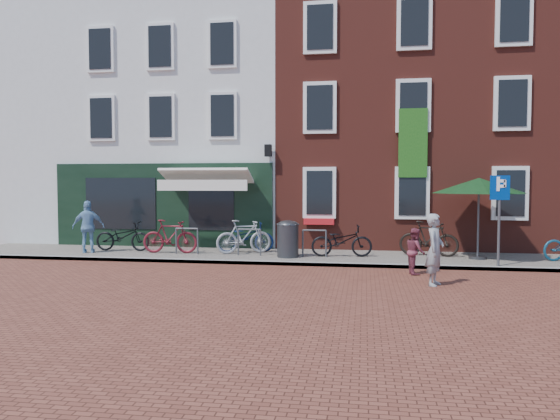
% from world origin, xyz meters
% --- Properties ---
extents(ground, '(80.00, 80.00, 0.00)m').
position_xyz_m(ground, '(0.00, 0.00, 0.00)').
color(ground, brown).
extents(sidewalk, '(24.00, 3.00, 0.10)m').
position_xyz_m(sidewalk, '(1.00, 1.50, 0.05)').
color(sidewalk, slate).
rests_on(sidewalk, ground).
extents(building_stucco, '(8.00, 8.00, 9.00)m').
position_xyz_m(building_stucco, '(-5.00, 7.00, 4.50)').
color(building_stucco, silver).
rests_on(building_stucco, ground).
extents(building_brick_mid, '(6.00, 8.00, 10.00)m').
position_xyz_m(building_brick_mid, '(2.00, 7.00, 5.00)').
color(building_brick_mid, maroon).
rests_on(building_brick_mid, ground).
extents(building_brick_right, '(6.00, 8.00, 10.00)m').
position_xyz_m(building_brick_right, '(8.00, 7.00, 5.00)').
color(building_brick_right, maroon).
rests_on(building_brick_right, ground).
extents(filler_left, '(7.00, 8.00, 9.00)m').
position_xyz_m(filler_left, '(-12.50, 7.00, 4.50)').
color(filler_left, silver).
rests_on(filler_left, ground).
extents(litter_bin, '(0.64, 0.64, 1.18)m').
position_xyz_m(litter_bin, '(-0.28, 1.02, 0.71)').
color(litter_bin, '#363638').
rests_on(litter_bin, sidewalk).
extents(parking_sign, '(0.50, 0.08, 2.43)m').
position_xyz_m(parking_sign, '(5.54, 0.24, 1.77)').
color(parking_sign, '#4C4C4F').
rests_on(parking_sign, sidewalk).
extents(parasol, '(2.68, 2.68, 2.47)m').
position_xyz_m(parasol, '(5.27, 1.53, 2.33)').
color(parasol, '#4C4C4F').
rests_on(parasol, sidewalk).
extents(woman, '(0.58, 0.70, 1.63)m').
position_xyz_m(woman, '(3.57, -2.27, 0.82)').
color(woman, gray).
rests_on(woman, ground).
extents(boy, '(0.52, 0.63, 1.18)m').
position_xyz_m(boy, '(3.27, -0.81, 0.59)').
color(boy, brown).
rests_on(boy, ground).
extents(cafe_person, '(1.05, 0.73, 1.66)m').
position_xyz_m(cafe_person, '(-6.70, 1.00, 0.93)').
color(cafe_person, '#719DC3').
rests_on(cafe_person, sidewalk).
extents(bicycle_0, '(1.84, 0.68, 0.96)m').
position_xyz_m(bicycle_0, '(-5.83, 1.61, 0.58)').
color(bicycle_0, black).
rests_on(bicycle_0, sidewalk).
extents(bicycle_1, '(1.79, 0.57, 1.06)m').
position_xyz_m(bicycle_1, '(-4.09, 1.30, 0.63)').
color(bicycle_1, maroon).
rests_on(bicycle_1, sidewalk).
extents(bicycle_2, '(1.93, 1.13, 0.96)m').
position_xyz_m(bicycle_2, '(-1.79, 1.93, 0.58)').
color(bicycle_2, '#0E1E4D').
rests_on(bicycle_2, sidewalk).
extents(bicycle_3, '(1.81, 1.24, 1.06)m').
position_xyz_m(bicycle_3, '(-1.77, 1.60, 0.63)').
color(bicycle_3, '#9D9D9F').
rests_on(bicycle_3, sidewalk).
extents(bicycle_4, '(1.89, 0.85, 0.96)m').
position_xyz_m(bicycle_4, '(1.31, 1.36, 0.58)').
color(bicycle_4, black).
rests_on(bicycle_4, sidewalk).
extents(bicycle_5, '(1.84, 0.90, 1.06)m').
position_xyz_m(bicycle_5, '(3.92, 1.94, 0.63)').
color(bicycle_5, black).
rests_on(bicycle_5, sidewalk).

